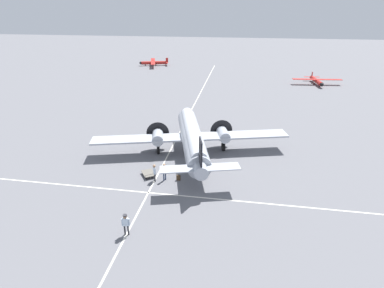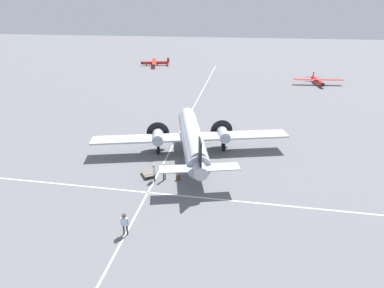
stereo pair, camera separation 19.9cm
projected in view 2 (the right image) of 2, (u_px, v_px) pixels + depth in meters
The scene contains 11 objects.
ground_plane at pixel (192, 156), 35.13m from camera, with size 300.00×300.00×0.00m, color slate.
apron_line_eastwest at pixel (177, 195), 27.79m from camera, with size 120.00×0.16×0.01m.
apron_line_northsouth at pixel (168, 154), 35.56m from camera, with size 0.16×120.00×0.01m.
airliner_main at pixel (192, 136), 34.48m from camera, with size 22.84×16.74×5.43m.
crew_foreground at pixel (125, 222), 22.55m from camera, with size 0.62×0.36×1.86m.
passenger_boarding at pixel (164, 170), 29.80m from camera, with size 0.38×0.58×1.86m.
ramp_agent at pixel (154, 171), 29.64m from camera, with size 0.34×0.60×1.86m.
suitcase_near_door at pixel (178, 178), 30.12m from camera, with size 0.40×0.17×0.60m.
baggage_cart at pixel (148, 173), 30.95m from camera, with size 1.83×1.96×0.56m.
light_aircraft_distant at pixel (318, 81), 66.90m from camera, with size 10.85×8.09×2.07m.
light_aircraft_taxiing at pixel (155, 63), 88.81m from camera, with size 8.65×11.35×2.17m.
Camera 2 is at (5.20, -30.90, 15.94)m, focal length 28.00 mm.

